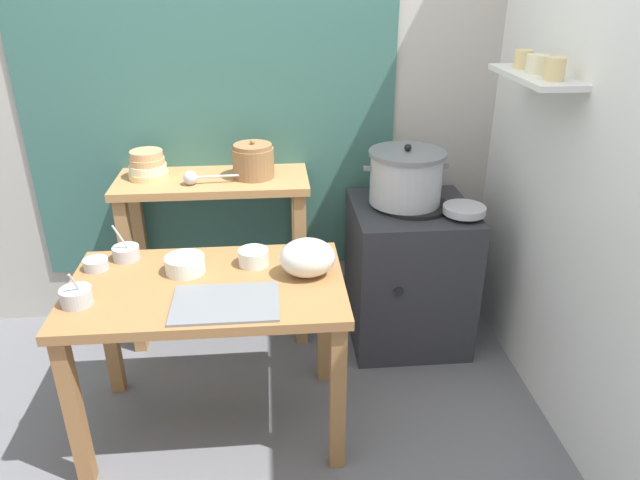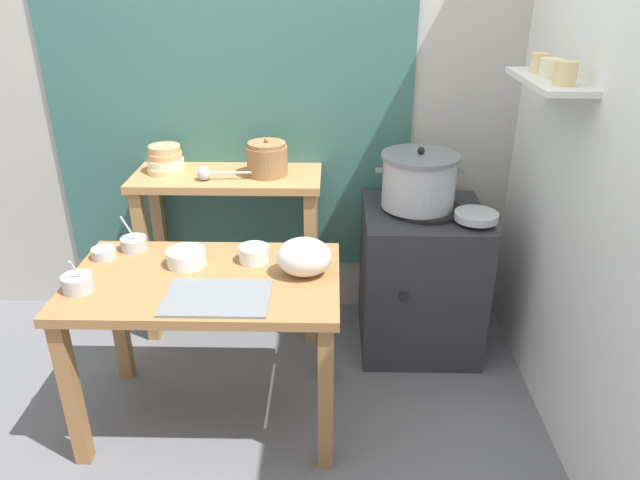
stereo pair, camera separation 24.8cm
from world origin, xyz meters
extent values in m
plane|color=slate|center=(0.00, 0.00, 0.00)|extent=(9.00, 9.00, 0.00)
cube|color=#B2ADA3|center=(0.10, 1.10, 1.30)|extent=(4.40, 0.10, 2.60)
cube|color=#38665B|center=(-0.15, 1.04, 1.35)|extent=(1.90, 0.02, 2.10)
cube|color=white|center=(1.40, 0.20, 1.30)|extent=(0.10, 3.20, 2.60)
cube|color=silver|center=(1.25, 0.40, 1.45)|extent=(0.20, 0.56, 0.02)
cylinder|color=#E5C684|center=(1.25, 0.24, 1.51)|extent=(0.08, 0.08, 0.09)
cylinder|color=beige|center=(1.25, 0.40, 1.50)|extent=(0.09, 0.09, 0.08)
cylinder|color=#E5C684|center=(1.25, 0.54, 1.50)|extent=(0.08, 0.08, 0.08)
cube|color=#9E6B3D|center=(-0.13, 0.07, 0.70)|extent=(1.10, 0.66, 0.04)
cube|color=#9E6B3D|center=(-0.63, -0.21, 0.34)|extent=(0.06, 0.06, 0.68)
cube|color=#9E6B3D|center=(0.37, -0.21, 0.34)|extent=(0.06, 0.06, 0.68)
cube|color=#9E6B3D|center=(-0.63, 0.35, 0.34)|extent=(0.06, 0.06, 0.68)
cube|color=#9E6B3D|center=(0.37, 0.35, 0.34)|extent=(0.06, 0.06, 0.68)
cube|color=#B27F4C|center=(-0.15, 0.83, 0.88)|extent=(0.96, 0.40, 0.04)
cube|color=#B27F4C|center=(-0.58, 0.68, 0.43)|extent=(0.06, 0.06, 0.86)
cube|color=#B27F4C|center=(0.28, 0.68, 0.43)|extent=(0.06, 0.06, 0.86)
cube|color=#B27F4C|center=(-0.58, 0.98, 0.43)|extent=(0.06, 0.06, 0.86)
cube|color=#B27F4C|center=(0.28, 0.98, 0.43)|extent=(0.06, 0.06, 0.86)
cube|color=#2D2D33|center=(0.85, 0.70, 0.38)|extent=(0.60, 0.60, 0.76)
cylinder|color=black|center=(0.85, 0.70, 0.77)|extent=(0.36, 0.36, 0.02)
cylinder|color=black|center=(0.73, 0.40, 0.45)|extent=(0.04, 0.02, 0.04)
cylinder|color=#B7BABF|center=(0.81, 0.72, 0.90)|extent=(0.36, 0.36, 0.25)
cylinder|color=slate|center=(0.81, 0.72, 1.04)|extent=(0.38, 0.38, 0.02)
sphere|color=black|center=(0.81, 0.72, 1.06)|extent=(0.04, 0.04, 0.04)
cube|color=slate|center=(0.62, 0.72, 0.96)|extent=(0.04, 0.02, 0.02)
cube|color=slate|center=(1.01, 0.72, 0.96)|extent=(0.04, 0.02, 0.02)
cylinder|color=olive|center=(0.06, 0.83, 0.97)|extent=(0.21, 0.21, 0.15)
cylinder|color=olive|center=(0.06, 0.83, 1.06)|extent=(0.19, 0.19, 0.02)
sphere|color=olive|center=(0.06, 0.83, 1.08)|extent=(0.02, 0.02, 0.02)
cylinder|color=#E5C684|center=(-0.47, 0.86, 0.92)|extent=(0.19, 0.19, 0.03)
cylinder|color=beige|center=(-0.47, 0.86, 0.95)|extent=(0.18, 0.18, 0.04)
cylinder|color=tan|center=(-0.47, 0.86, 0.99)|extent=(0.17, 0.17, 0.03)
cylinder|color=tan|center=(-0.47, 0.86, 1.02)|extent=(0.16, 0.16, 0.04)
sphere|color=#B7BABF|center=(-0.25, 0.74, 0.94)|extent=(0.07, 0.07, 0.07)
cylinder|color=#B7BABF|center=(-0.11, 0.75, 0.94)|extent=(0.21, 0.03, 0.01)
cube|color=slate|center=(-0.04, -0.10, 0.72)|extent=(0.40, 0.28, 0.01)
ellipsoid|color=silver|center=(0.28, 0.10, 0.80)|extent=(0.23, 0.18, 0.16)
cylinder|color=#B7BABF|center=(1.07, 0.55, 0.80)|extent=(0.21, 0.21, 0.04)
cylinder|color=silver|center=(0.06, 0.22, 0.75)|extent=(0.13, 0.13, 0.07)
cylinder|color=#337238|center=(0.06, 0.22, 0.78)|extent=(0.11, 0.11, 0.01)
cylinder|color=silver|center=(-0.22, 0.18, 0.75)|extent=(0.16, 0.16, 0.07)
cylinder|color=#337238|center=(-0.22, 0.18, 0.78)|extent=(0.14, 0.14, 0.01)
cylinder|color=#B7BABF|center=(-0.60, 0.23, 0.74)|extent=(0.10, 0.10, 0.05)
cylinder|color=brown|center=(-0.60, 0.23, 0.76)|extent=(0.09, 0.09, 0.01)
cylinder|color=#B7BABF|center=(-0.60, -0.05, 0.75)|extent=(0.12, 0.12, 0.07)
cylinder|color=#337238|center=(-0.60, -0.05, 0.78)|extent=(0.10, 0.10, 0.01)
cylinder|color=#B7BABF|center=(-0.58, -0.05, 0.79)|extent=(0.03, 0.07, 0.15)
cylinder|color=#B7BABF|center=(-0.49, 0.32, 0.75)|extent=(0.11, 0.11, 0.06)
cylinder|color=#BFB28C|center=(-0.49, 0.32, 0.77)|extent=(0.10, 0.10, 0.01)
cylinder|color=#B7BABF|center=(-0.49, 0.30, 0.81)|extent=(0.08, 0.02, 0.17)
camera|label=1|loc=(0.14, -2.01, 1.88)|focal=33.10mm
camera|label=2|loc=(0.39, -2.02, 1.88)|focal=33.10mm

